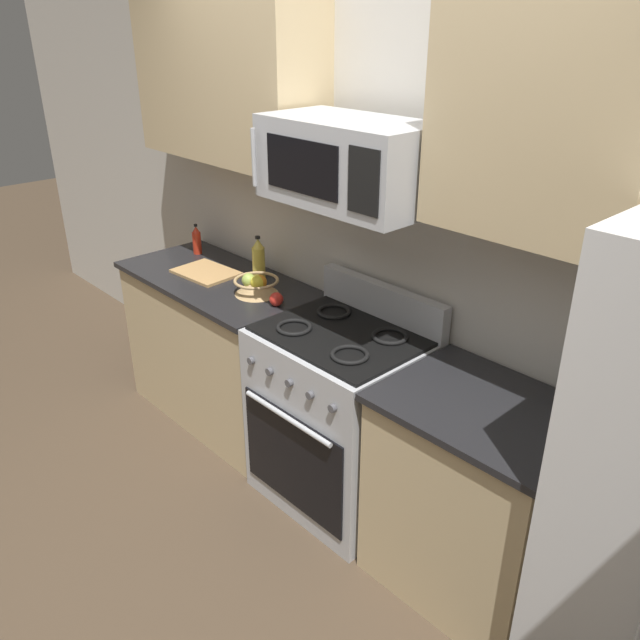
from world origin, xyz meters
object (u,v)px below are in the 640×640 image
apple_loose (276,299)px  cutting_board (206,272)px  utensil_crock (588,400)px  fruit_basket (256,285)px  microwave (349,162)px  bottle_oil (259,260)px  range_oven (340,415)px  bottle_hot_sauce (197,240)px

apple_loose → cutting_board: size_ratio=0.20×
utensil_crock → fruit_basket: bearing=-174.5°
microwave → bottle_oil: bearing=170.6°
fruit_basket → apple_loose: bearing=-6.5°
bottle_oil → cutting_board: bearing=-147.8°
microwave → bottle_oil: 1.07m
microwave → fruit_basket: bearing=-179.6°
range_oven → apple_loose: 0.67m
cutting_board → bottle_hot_sauce: bearing=154.1°
utensil_crock → cutting_board: 2.18m
bottle_oil → apple_loose: bearing=-25.0°
range_oven → microwave: (-0.00, 0.03, 1.23)m
utensil_crock → bottle_hot_sauce: 2.50m
range_oven → bottle_oil: bearing=168.8°
range_oven → bottle_hot_sauce: size_ratio=5.81×
apple_loose → microwave: bearing=3.3°
apple_loose → bottle_oil: 0.39m
microwave → utensil_crock: size_ratio=2.23×
bottle_hot_sauce → microwave: bearing=-4.9°
utensil_crock → range_oven: bearing=-170.1°
microwave → bottle_hot_sauce: (-1.42, 0.12, -0.71)m
range_oven → bottle_hot_sauce: bearing=174.1°
bottle_hot_sauce → utensil_crock: bearing=1.0°
fruit_basket → cutting_board: fruit_basket is taller
utensil_crock → cutting_board: size_ratio=0.96×
utensil_crock → microwave: bearing=-171.4°
cutting_board → bottle_hot_sauce: (-0.33, 0.16, 0.08)m
apple_loose → bottle_oil: bearing=155.0°
microwave → fruit_basket: 1.00m
utensil_crock → bottle_oil: bearing=-179.2°
utensil_crock → bottle_hot_sauce: (-2.50, -0.04, 0.01)m
range_oven → cutting_board: size_ratio=3.09×
fruit_basket → bottle_oil: bearing=137.9°
microwave → apple_loose: bearing=-176.7°
microwave → fruit_basket: size_ratio=3.16×
range_oven → bottle_oil: 1.00m
range_oven → bottle_hot_sauce: bottle_hot_sauce is taller
range_oven → fruit_basket: 0.82m
microwave → bottle_hot_sauce: bearing=175.1°
apple_loose → range_oven: bearing=0.0°
range_oven → apple_loose: bearing=-180.0°
range_oven → utensil_crock: utensil_crock is taller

